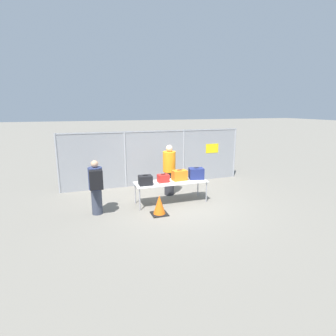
# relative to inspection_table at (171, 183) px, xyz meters

# --- Properties ---
(ground_plane) EXTENTS (120.00, 120.00, 0.00)m
(ground_plane) POSITION_rel_inspection_table_xyz_m (0.14, -0.19, -0.68)
(ground_plane) COLOR slate
(fence_section) EXTENTS (7.47, 0.07, 2.21)m
(fence_section) POSITION_rel_inspection_table_xyz_m (0.16, 2.28, 0.48)
(fence_section) COLOR #9EA0A5
(fence_section) RESTS_ON ground_plane
(inspection_table) EXTENTS (2.38, 0.78, 0.73)m
(inspection_table) POSITION_rel_inspection_table_xyz_m (0.00, 0.00, 0.00)
(inspection_table) COLOR silver
(inspection_table) RESTS_ON ground_plane
(suitcase_black) EXTENTS (0.42, 0.35, 0.32)m
(suitcase_black) POSITION_rel_inspection_table_xyz_m (-0.88, -0.07, 0.19)
(suitcase_black) COLOR black
(suitcase_black) RESTS_ON inspection_table
(suitcase_red) EXTENTS (0.36, 0.27, 0.28)m
(suitcase_red) POSITION_rel_inspection_table_xyz_m (-0.26, 0.04, 0.17)
(suitcase_red) COLOR red
(suitcase_red) RESTS_ON inspection_table
(suitcase_orange) EXTENTS (0.49, 0.33, 0.36)m
(suitcase_orange) POSITION_rel_inspection_table_xyz_m (0.32, 0.08, 0.21)
(suitcase_orange) COLOR orange
(suitcase_orange) RESTS_ON inspection_table
(suitcase_navy) EXTENTS (0.54, 0.45, 0.39)m
(suitcase_navy) POSITION_rel_inspection_table_xyz_m (0.93, 0.07, 0.23)
(suitcase_navy) COLOR navy
(suitcase_navy) RESTS_ON inspection_table
(traveler_hooded) EXTENTS (0.40, 0.62, 1.63)m
(traveler_hooded) POSITION_rel_inspection_table_xyz_m (-2.39, -0.23, 0.21)
(traveler_hooded) COLOR #383D4C
(traveler_hooded) RESTS_ON ground_plane
(security_worker_near) EXTENTS (0.45, 0.45, 1.82)m
(security_worker_near) POSITION_rel_inspection_table_xyz_m (0.22, 0.83, 0.26)
(security_worker_near) COLOR #2D2D33
(security_worker_near) RESTS_ON ground_plane
(utility_trailer) EXTENTS (3.64, 2.03, 0.71)m
(utility_trailer) POSITION_rel_inspection_table_xyz_m (2.73, 4.53, -0.28)
(utility_trailer) COLOR #B2B2B7
(utility_trailer) RESTS_ON ground_plane
(traffic_cone) EXTENTS (0.47, 0.47, 0.59)m
(traffic_cone) POSITION_rel_inspection_table_xyz_m (-0.66, -0.81, -0.41)
(traffic_cone) COLOR black
(traffic_cone) RESTS_ON ground_plane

